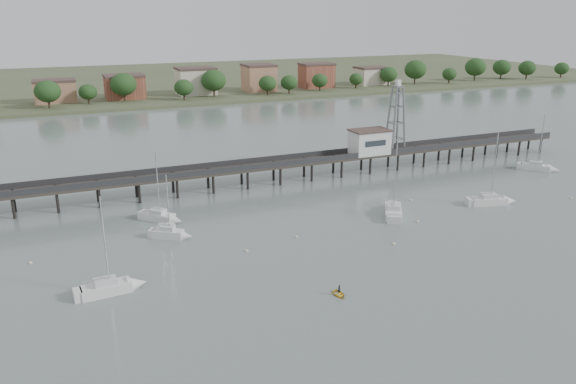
% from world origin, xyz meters
% --- Properties ---
extents(ground_plane, '(500.00, 500.00, 0.00)m').
position_xyz_m(ground_plane, '(0.00, 0.00, 0.00)').
color(ground_plane, slate).
rests_on(ground_plane, ground).
extents(pier, '(150.00, 5.00, 5.50)m').
position_xyz_m(pier, '(0.00, 60.00, 3.79)').
color(pier, '#2D2823').
rests_on(pier, ground).
extents(pier_building, '(8.40, 5.40, 5.30)m').
position_xyz_m(pier_building, '(25.00, 60.00, 6.67)').
color(pier_building, silver).
rests_on(pier_building, ground).
extents(lattice_tower, '(3.20, 3.20, 15.50)m').
position_xyz_m(lattice_tower, '(31.50, 60.00, 11.10)').
color(lattice_tower, slate).
rests_on(lattice_tower, ground).
extents(sailboat_e, '(6.99, 7.48, 13.14)m').
position_xyz_m(sailboat_e, '(60.26, 45.49, 0.64)').
color(sailboat_e, silver).
rests_on(sailboat_e, ground).
extents(sailboat_b, '(6.32, 4.92, 10.62)m').
position_xyz_m(sailboat_b, '(-22.32, 38.95, 0.66)').
color(sailboat_b, silver).
rests_on(sailboat_b, ground).
extents(sailboat_d, '(8.86, 4.83, 14.03)m').
position_xyz_m(sailboat_d, '(34.98, 32.00, 0.64)').
color(sailboat_d, silver).
rests_on(sailboat_d, ground).
extents(sailboat_c, '(7.23, 9.41, 15.36)m').
position_xyz_m(sailboat_c, '(15.53, 35.77, 0.63)').
color(sailboat_c, silver).
rests_on(sailboat_c, ground).
extents(sailboat_a, '(8.23, 2.98, 13.35)m').
position_xyz_m(sailboat_a, '(-32.49, 24.55, 0.64)').
color(sailboat_a, silver).
rests_on(sailboat_a, ground).
extents(sailboat_f, '(6.77, 6.88, 12.42)m').
position_xyz_m(sailboat_f, '(-22.21, 46.80, 0.65)').
color(sailboat_f, silver).
rests_on(sailboat_f, ground).
extents(white_tender, '(3.31, 2.14, 1.19)m').
position_xyz_m(white_tender, '(-22.86, 43.17, 0.37)').
color(white_tender, silver).
rests_on(white_tender, ground).
extents(yellow_dinghy, '(1.70, 0.57, 2.34)m').
position_xyz_m(yellow_dinghy, '(-7.36, 12.75, 0.00)').
color(yellow_dinghy, yellow).
rests_on(yellow_dinghy, ground).
extents(dinghy_occupant, '(0.61, 1.19, 0.27)m').
position_xyz_m(dinghy_occupant, '(-7.36, 12.75, 0.00)').
color(dinghy_occupant, black).
rests_on(dinghy_occupant, ground).
extents(mooring_buoys, '(93.49, 16.64, 0.39)m').
position_xyz_m(mooring_buoys, '(5.16, 31.68, 0.08)').
color(mooring_buoys, beige).
rests_on(mooring_buoys, ground).
extents(far_shore, '(500.00, 170.00, 10.40)m').
position_xyz_m(far_shore, '(0.36, 239.58, 0.95)').
color(far_shore, '#475133').
rests_on(far_shore, ground).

